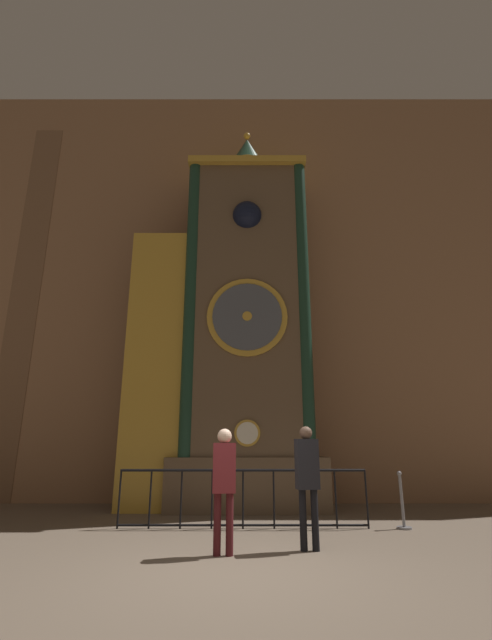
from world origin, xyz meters
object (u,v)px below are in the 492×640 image
object	(u,v)px
visitor_near	(223,477)
stanchion_post	(401,510)
clock_tower	(228,328)
visitor_far	(306,474)

from	to	relation	value
visitor_near	stanchion_post	distance (m)	3.93
clock_tower	visitor_near	xyz separation A→B (m)	(0.14, -4.32, -3.45)
visitor_near	clock_tower	bearing A→B (deg)	87.30
stanchion_post	visitor_far	bearing A→B (deg)	-139.71
clock_tower	visitor_far	xyz separation A→B (m)	(1.42, -4.04, -3.43)
visitor_far	stanchion_post	xyz separation A→B (m)	(2.02, 1.71, -0.76)
clock_tower	stanchion_post	xyz separation A→B (m)	(3.44, -2.33, -4.19)
clock_tower	visitor_far	distance (m)	5.49
clock_tower	visitor_near	size ratio (longest dim) A/B	6.13
clock_tower	visitor_far	world-z (taller)	clock_tower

